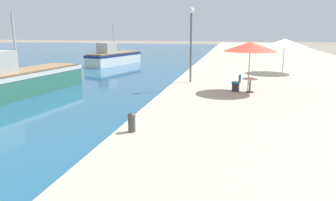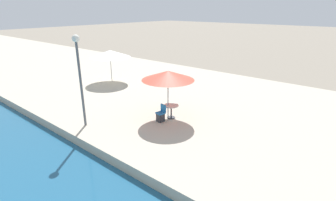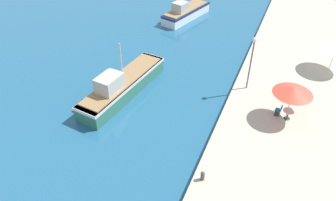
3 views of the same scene
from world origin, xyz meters
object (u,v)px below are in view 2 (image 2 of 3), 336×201
(cafe_umbrella_pink, at_px, (168,75))
(cafe_table, at_px, (171,109))
(cafe_umbrella_white, at_px, (110,54))
(lamppost, at_px, (79,66))
(cafe_chair_left, at_px, (161,116))

(cafe_umbrella_pink, xyz_separation_m, cafe_table, (0.09, -0.15, -1.86))
(cafe_umbrella_white, distance_m, lamppost, 8.52)
(cafe_umbrella_white, height_order, cafe_table, cafe_umbrella_white)
(cafe_umbrella_pink, height_order, cafe_table, cafe_umbrella_pink)
(cafe_table, height_order, cafe_chair_left, cafe_chair_left)
(cafe_chair_left, height_order, lamppost, lamppost)
(lamppost, bearing_deg, cafe_table, -38.20)
(cafe_chair_left, relative_size, lamppost, 0.20)
(cafe_umbrella_pink, bearing_deg, cafe_table, -59.52)
(cafe_table, relative_size, cafe_chair_left, 0.88)
(cafe_umbrella_white, bearing_deg, lamppost, -137.78)
(cafe_umbrella_white, bearing_deg, cafe_chair_left, -112.28)
(cafe_table, distance_m, cafe_chair_left, 0.75)
(cafe_table, height_order, lamppost, lamppost)
(cafe_umbrella_pink, distance_m, cafe_chair_left, 2.16)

